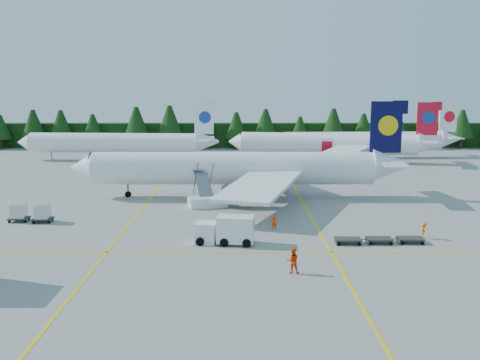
{
  "coord_description": "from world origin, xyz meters",
  "views": [
    {
      "loc": [
        -2.28,
        -51.8,
        14.33
      ],
      "look_at": [
        -2.06,
        11.84,
        3.5
      ],
      "focal_mm": 40.0,
      "sensor_mm": 36.0,
      "label": 1
    }
  ],
  "objects_px": {
    "service_truck": "(225,230)",
    "airliner_navy": "(227,169)",
    "airstairs": "(207,199)",
    "airliner_red": "(324,144)"
  },
  "relations": [
    {
      "from": "airstairs",
      "to": "service_truck",
      "type": "distance_m",
      "value": 16.57
    },
    {
      "from": "service_truck",
      "to": "airstairs",
      "type": "bearing_deg",
      "value": 105.45
    },
    {
      "from": "service_truck",
      "to": "airliner_navy",
      "type": "bearing_deg",
      "value": 96.68
    },
    {
      "from": "airliner_navy",
      "to": "airliner_red",
      "type": "height_order",
      "value": "airliner_navy"
    },
    {
      "from": "airliner_red",
      "to": "service_truck",
      "type": "height_order",
      "value": "airliner_red"
    },
    {
      "from": "airstairs",
      "to": "service_truck",
      "type": "bearing_deg",
      "value": -97.19
    },
    {
      "from": "airliner_red",
      "to": "airstairs",
      "type": "xyz_separation_m",
      "value": [
        -21.09,
        -41.59,
        -2.67
      ]
    },
    {
      "from": "airliner_navy",
      "to": "airstairs",
      "type": "xyz_separation_m",
      "value": [
        -2.48,
        -5.61,
        -2.94
      ]
    },
    {
      "from": "airliner_red",
      "to": "service_truck",
      "type": "relative_size",
      "value": 7.15
    },
    {
      "from": "airliner_navy",
      "to": "airstairs",
      "type": "relative_size",
      "value": 6.34
    }
  ]
}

